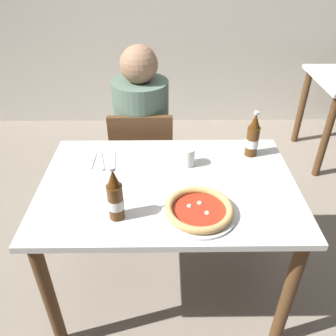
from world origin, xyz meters
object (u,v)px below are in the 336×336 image
(pizza_margherita_near, at_px, (199,210))
(beer_bottle_left, at_px, (253,137))
(dining_table_main, at_px, (168,201))
(beer_bottle_center, at_px, (115,197))
(paper_cup, at_px, (187,157))
(napkin_with_cutlery, at_px, (98,160))
(chair_behind_table, at_px, (143,160))
(diner_seated, at_px, (143,143))

(pizza_margherita_near, relative_size, beer_bottle_left, 1.26)
(dining_table_main, xyz_separation_m, beer_bottle_center, (-0.21, -0.23, 0.22))
(beer_bottle_left, relative_size, paper_cup, 2.60)
(dining_table_main, height_order, napkin_with_cutlery, napkin_with_cutlery)
(chair_behind_table, xyz_separation_m, beer_bottle_center, (-0.05, -0.84, 0.37))
(chair_behind_table, relative_size, paper_cup, 8.95)
(pizza_margherita_near, bearing_deg, dining_table_main, 119.97)
(beer_bottle_left, distance_m, paper_cup, 0.36)
(beer_bottle_center, distance_m, paper_cup, 0.50)
(beer_bottle_left, relative_size, beer_bottle_center, 1.00)
(beer_bottle_left, xyz_separation_m, napkin_with_cutlery, (-0.80, -0.05, -0.10))
(beer_bottle_left, relative_size, napkin_with_cutlery, 1.26)
(beer_bottle_center, bearing_deg, beer_bottle_left, 36.17)
(dining_table_main, bearing_deg, beer_bottle_center, -132.77)
(pizza_margherita_near, xyz_separation_m, napkin_with_cutlery, (-0.49, 0.41, -0.02))
(napkin_with_cutlery, bearing_deg, beer_bottle_center, -70.84)
(napkin_with_cutlery, height_order, paper_cup, paper_cup)
(diner_seated, relative_size, pizza_margherita_near, 3.89)
(napkin_with_cutlery, bearing_deg, beer_bottle_left, 3.68)
(beer_bottle_left, bearing_deg, diner_seated, 145.18)
(dining_table_main, height_order, diner_seated, diner_seated)
(pizza_margherita_near, relative_size, beer_bottle_center, 1.26)
(diner_seated, relative_size, paper_cup, 12.73)
(dining_table_main, relative_size, chair_behind_table, 1.41)
(pizza_margherita_near, distance_m, napkin_with_cutlery, 0.64)
(napkin_with_cutlery, bearing_deg, paper_cup, -5.22)
(diner_seated, bearing_deg, dining_table_main, -76.43)
(dining_table_main, distance_m, paper_cup, 0.24)
(chair_behind_table, xyz_separation_m, diner_seated, (-0.00, 0.05, 0.10))
(pizza_margherita_near, relative_size, paper_cup, 3.27)
(beer_bottle_left, distance_m, napkin_with_cutlery, 0.81)
(napkin_with_cutlery, bearing_deg, chair_behind_table, 64.09)
(chair_behind_table, relative_size, napkin_with_cutlery, 4.34)
(beer_bottle_left, distance_m, beer_bottle_center, 0.81)
(pizza_margherita_near, bearing_deg, chair_behind_table, 108.95)
(beer_bottle_left, bearing_deg, pizza_margherita_near, -123.95)
(diner_seated, bearing_deg, beer_bottle_left, -34.82)
(beer_bottle_left, bearing_deg, paper_cup, -164.62)
(chair_behind_table, height_order, diner_seated, diner_seated)
(diner_seated, xyz_separation_m, paper_cup, (0.26, -0.51, 0.21))
(paper_cup, bearing_deg, beer_bottle_center, -129.17)
(paper_cup, bearing_deg, pizza_margherita_near, -85.78)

